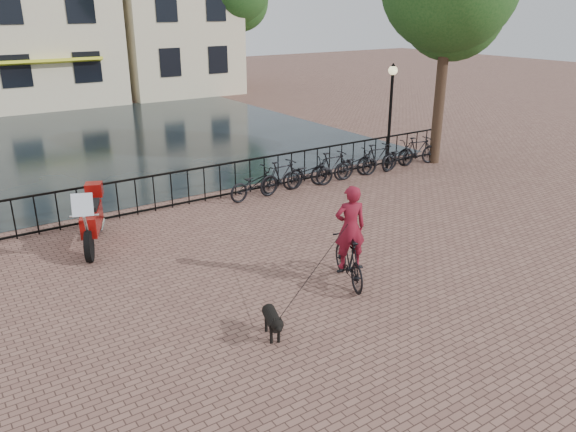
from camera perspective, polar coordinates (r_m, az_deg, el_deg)
ground at (r=9.99m, az=9.86°, el=-11.54°), size 100.00×100.00×0.00m
canal_water at (r=24.61m, az=-19.09°, el=7.11°), size 20.00×20.00×0.00m
railing at (r=15.95m, az=-10.10°, el=2.90°), size 20.00×0.05×1.02m
lamp_post at (r=19.18m, az=10.43°, el=11.61°), size 0.30×0.30×3.45m
cyclist at (r=11.16m, az=6.27°, el=-2.51°), size 1.09×1.81×2.39m
dog at (r=9.59m, az=-1.61°, el=-10.70°), size 0.53×0.89×0.57m
motorcycle at (r=13.61m, az=-19.38°, el=0.30°), size 1.36×2.32×1.63m
parked_bike_0 at (r=16.23m, az=-3.41°, el=3.30°), size 1.77×0.79×0.90m
parked_bike_1 at (r=16.70m, az=-0.61°, el=4.01°), size 1.71×0.65×1.00m
parked_bike_2 at (r=17.23m, az=2.04°, el=4.36°), size 1.79×0.85×0.90m
parked_bike_3 at (r=17.77m, az=4.53°, el=4.98°), size 1.68×0.52×1.00m
parked_bike_4 at (r=18.37m, az=6.87°, el=5.25°), size 1.74×0.67×0.90m
parked_bike_5 at (r=18.97m, az=9.07°, el=5.79°), size 1.70×0.63×1.00m
parked_bike_6 at (r=19.63m, az=11.11°, el=6.01°), size 1.79×0.87×0.90m
parked_bike_7 at (r=20.29m, az=13.05°, el=6.48°), size 1.72×0.75×1.00m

